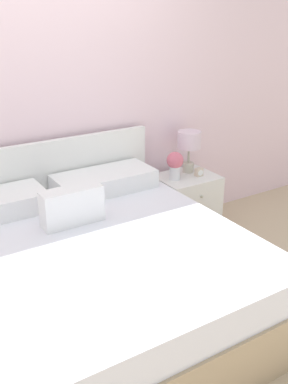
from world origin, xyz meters
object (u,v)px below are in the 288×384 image
at_px(bed, 91,276).
at_px(nightstand, 186,204).
at_px(alarm_clock, 199,172).
at_px(table_lamp, 189,143).
at_px(flower_vase, 175,164).

bearing_deg(bed, nightstand, 28.03).
xyz_separation_m(nightstand, alarm_clock, (0.09, -0.05, 0.30)).
distance_m(bed, table_lamp, 1.60).
relative_size(bed, nightstand, 3.60).
xyz_separation_m(nightstand, flower_vase, (-0.13, -0.01, 0.41)).
relative_size(table_lamp, flower_vase, 1.52).
xyz_separation_m(table_lamp, alarm_clock, (0.01, -0.14, -0.23)).
xyz_separation_m(nightstand, table_lamp, (0.08, 0.08, 0.53)).
relative_size(table_lamp, alarm_clock, 5.17).
bearing_deg(flower_vase, nightstand, 4.09).
distance_m(nightstand, alarm_clock, 0.32).
distance_m(nightstand, flower_vase, 0.43).
bearing_deg(alarm_clock, flower_vase, 168.97).
bearing_deg(bed, table_lamp, 29.38).
bearing_deg(flower_vase, alarm_clock, -11.03).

